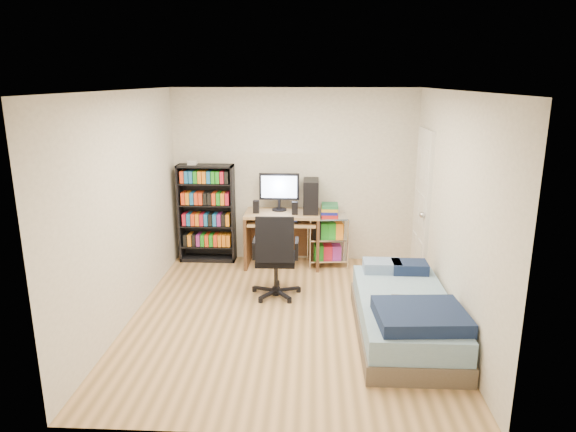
# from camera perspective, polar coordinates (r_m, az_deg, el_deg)

# --- Properties ---
(room) EXTENTS (3.58, 4.08, 2.58)m
(room) POSITION_cam_1_polar(r_m,az_deg,el_deg) (5.50, -0.18, 0.64)
(room) COLOR tan
(room) RESTS_ON ground
(media_shelf) EXTENTS (0.81, 0.27, 1.49)m
(media_shelf) POSITION_cam_1_polar(r_m,az_deg,el_deg) (7.56, -9.01, 0.42)
(media_shelf) COLOR black
(media_shelf) RESTS_ON room
(computer_desk) EXTENTS (1.05, 0.61, 1.32)m
(computer_desk) POSITION_cam_1_polar(r_m,az_deg,el_deg) (7.32, 0.23, -0.05)
(computer_desk) COLOR tan
(computer_desk) RESTS_ON room
(office_chair) EXTENTS (0.64, 0.64, 1.06)m
(office_chair) POSITION_cam_1_polar(r_m,az_deg,el_deg) (6.33, -1.38, -6.08)
(office_chair) COLOR black
(office_chair) RESTS_ON room
(wire_cart) EXTENTS (0.59, 0.45, 0.90)m
(wire_cart) POSITION_cam_1_polar(r_m,az_deg,el_deg) (7.33, 4.46, -1.10)
(wire_cart) COLOR silver
(wire_cart) RESTS_ON room
(bed) EXTENTS (0.96, 1.93, 0.55)m
(bed) POSITION_cam_1_polar(r_m,az_deg,el_deg) (5.55, 12.86, -10.69)
(bed) COLOR brown
(bed) RESTS_ON room
(door) EXTENTS (0.12, 0.80, 2.00)m
(door) POSITION_cam_1_polar(r_m,az_deg,el_deg) (7.01, 14.66, 1.19)
(door) COLOR silver
(door) RESTS_ON room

